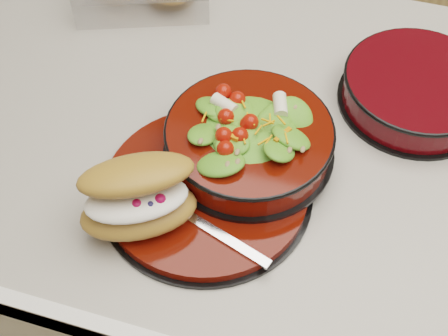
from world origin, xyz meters
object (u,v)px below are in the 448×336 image
(island_counter, at_px, (294,279))
(salad_bowl, at_px, (249,135))
(fork, at_px, (206,226))
(dinner_plate, at_px, (206,189))
(croissant, at_px, (139,197))
(extra_bowl, at_px, (417,89))

(island_counter, bearing_deg, salad_bowl, -144.53)
(island_counter, bearing_deg, fork, -119.27)
(island_counter, height_order, dinner_plate, dinner_plate)
(island_counter, relative_size, dinner_plate, 4.20)
(salad_bowl, bearing_deg, dinner_plate, -118.55)
(dinner_plate, relative_size, salad_bowl, 1.22)
(croissant, bearing_deg, fork, -24.18)
(salad_bowl, distance_m, croissant, 0.18)
(dinner_plate, height_order, extra_bowl, extra_bowl)
(island_counter, distance_m, fork, 0.52)
(salad_bowl, bearing_deg, fork, -98.54)
(island_counter, relative_size, salad_bowl, 5.12)
(croissant, bearing_deg, island_counter, 17.11)
(croissant, height_order, extra_bowl, croissant)
(croissant, height_order, fork, croissant)
(dinner_plate, bearing_deg, extra_bowl, 45.28)
(dinner_plate, distance_m, croissant, 0.11)
(island_counter, bearing_deg, dinner_plate, -133.63)
(dinner_plate, distance_m, salad_bowl, 0.10)
(island_counter, distance_m, extra_bowl, 0.50)
(dinner_plate, distance_m, extra_bowl, 0.36)
(dinner_plate, xyz_separation_m, salad_bowl, (0.04, 0.07, 0.05))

